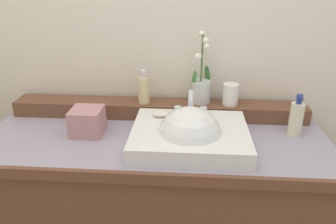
# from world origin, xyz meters

# --- Properties ---
(wall_back) EXTENTS (3.38, 0.20, 2.76)m
(wall_back) POSITION_xyz_m (0.00, 0.39, 1.38)
(wall_back) COLOR beige
(wall_back) RESTS_ON ground
(vanity_cabinet) EXTENTS (1.45, 0.57, 0.90)m
(vanity_cabinet) POSITION_xyz_m (0.00, -0.00, 0.45)
(vanity_cabinet) COLOR brown
(vanity_cabinet) RESTS_ON ground
(back_ledge) EXTENTS (1.37, 0.13, 0.07)m
(back_ledge) POSITION_xyz_m (0.00, 0.21, 0.93)
(back_ledge) COLOR brown
(back_ledge) RESTS_ON vanity_cabinet
(sink_basin) EXTENTS (0.46, 0.38, 0.29)m
(sink_basin) POSITION_xyz_m (0.15, -0.07, 0.93)
(sink_basin) COLOR white
(sink_basin) RESTS_ON vanity_cabinet
(soap_bar) EXTENTS (0.07, 0.04, 0.02)m
(soap_bar) POSITION_xyz_m (0.02, 0.05, 0.98)
(soap_bar) COLOR beige
(soap_bar) RESTS_ON sink_basin
(potted_plant) EXTENTS (0.10, 0.11, 0.33)m
(potted_plant) POSITION_xyz_m (0.20, 0.22, 1.05)
(potted_plant) COLOR silver
(potted_plant) RESTS_ON back_ledge
(soap_dispenser) EXTENTS (0.05, 0.06, 0.16)m
(soap_dispenser) POSITION_xyz_m (-0.07, 0.19, 1.03)
(soap_dispenser) COLOR #D2C489
(soap_dispenser) RESTS_ON back_ledge
(tumbler_cup) EXTENTS (0.07, 0.07, 0.10)m
(tumbler_cup) POSITION_xyz_m (0.33, 0.20, 1.02)
(tumbler_cup) COLOR white
(tumbler_cup) RESTS_ON back_ledge
(lotion_bottle) EXTENTS (0.06, 0.06, 0.18)m
(lotion_bottle) POSITION_xyz_m (0.59, 0.06, 0.97)
(lotion_bottle) COLOR beige
(lotion_bottle) RESTS_ON vanity_cabinet
(tissue_box) EXTENTS (0.13, 0.13, 0.11)m
(tissue_box) POSITION_xyz_m (-0.28, 0.01, 0.95)
(tissue_box) COLOR #B57C7F
(tissue_box) RESTS_ON vanity_cabinet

